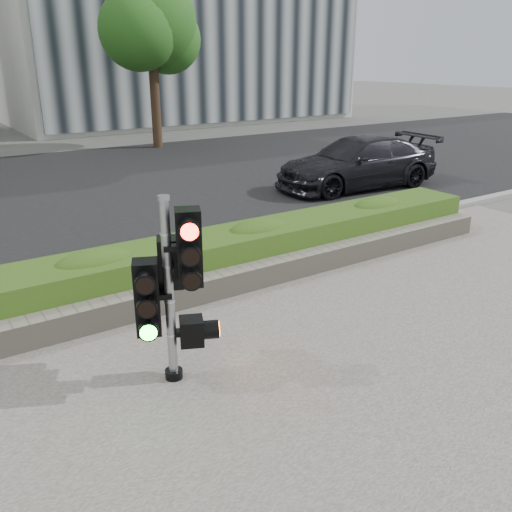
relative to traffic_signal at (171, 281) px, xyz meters
The scene contains 10 objects.
ground 1.61m from the traffic_signal, 15.80° to the right, with size 120.00×120.00×0.00m, color #51514C.
sidewalk 3.22m from the traffic_signal, 68.81° to the right, with size 16.00×11.00×0.03m, color #9E9389.
road 9.82m from the traffic_signal, 83.59° to the left, with size 60.00×13.00×0.02m, color black.
curb 3.23m from the traffic_signal, 69.05° to the left, with size 60.00×0.25×0.12m, color gray.
stone_wall 2.15m from the traffic_signal, 55.65° to the left, with size 12.00×0.32×0.34m, color gray.
hedge 2.61m from the traffic_signal, 64.11° to the left, with size 12.00×1.00×0.68m, color olive.
building_right 27.92m from the traffic_signal, 63.92° to the left, with size 18.00×10.00×12.00m, color #B7B7B2.
tree_right 16.93m from the traffic_signal, 66.68° to the left, with size 4.10×3.58×6.53m.
traffic_signal is the anchor object (origin of this frame).
car_dark 9.93m from the traffic_signal, 35.17° to the left, with size 1.86×4.59×1.33m, color black.
Camera 1 is at (-3.20, -4.41, 3.28)m, focal length 38.00 mm.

